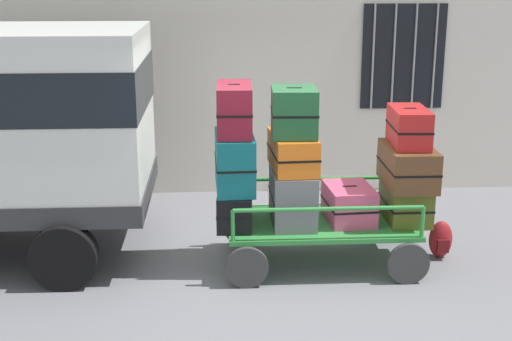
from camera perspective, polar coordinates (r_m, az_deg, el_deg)
The scene contains 15 objects.
ground_plane at distance 8.15m, azimuth 0.82°, elevation -7.45°, with size 40.00×40.00×0.00m, color slate.
building_wall at distance 10.39m, azimuth -0.24°, elevation 11.85°, with size 12.00×0.38×5.00m.
luggage_cart at distance 8.06m, azimuth 5.15°, elevation -4.69°, with size 2.16×1.29×0.50m.
cart_railing at distance 7.94m, azimuth 5.22°, elevation -2.07°, with size 2.03×1.15×0.35m.
suitcase_left_bottom at distance 7.92m, azimuth -1.69°, elevation -2.80°, with size 0.43×0.92×0.39m.
suitcase_left_middle at distance 7.76m, azimuth -1.72°, elevation 0.71°, with size 0.44×0.87×0.62m.
suitcase_left_top at distance 7.64m, azimuth -1.76°, elevation 4.92°, with size 0.39×0.80×0.54m.
suitcase_midleft_bottom at distance 7.88m, azimuth 2.94°, elevation -2.08°, with size 0.48×0.83×0.60m.
suitcase_midleft_middle at distance 7.78m, azimuth 2.96°, elevation 1.51°, with size 0.51×0.90×0.39m.
suitcase_midleft_top at distance 7.62m, azimuth 3.06°, elevation 4.72°, with size 0.51×0.62×0.52m.
suitcase_center_bottom at distance 8.02m, azimuth 7.45°, elevation -2.63°, with size 0.55×0.72×0.41m.
suitcase_midright_bottom at distance 8.14m, azimuth 11.88°, elevation -2.52°, with size 0.46×0.73×0.42m.
suitcase_midright_middle at distance 8.01m, azimuth 12.07°, elevation 0.38°, with size 0.52×0.88×0.44m.
suitcase_midright_top at distance 7.96m, azimuth 12.15°, elevation 3.45°, with size 0.42×0.75×0.41m.
backpack at distance 8.51m, azimuth 14.56°, elevation -5.38°, with size 0.27×0.22×0.44m.
Camera 1 is at (-0.55, -7.47, 3.23)m, focal length 49.98 mm.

